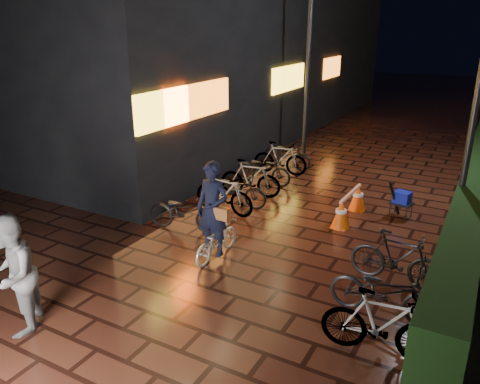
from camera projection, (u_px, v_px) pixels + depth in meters
The scene contains 11 objects.
ground at pixel (264, 269), 9.12m from camera, with size 80.00×80.00×0.00m, color #381911.
hedge at pixel (480, 165), 14.04m from camera, with size 0.70×20.00×1.00m, color black.
bystander_person at pixel (12, 275), 7.01m from camera, with size 0.94×0.73×1.93m, color slate.
storefront_block at pixel (190, 23), 21.36m from camera, with size 12.09×22.00×9.00m.
lamp_post_hedge at pixel (478, 92), 10.03m from camera, with size 0.55×0.19×5.69m.
lamp_post_sf at pixel (308, 68), 15.64m from camera, with size 0.54×0.19×5.64m.
cyclist at pixel (214, 224), 9.30m from camera, with size 0.75×1.44×2.05m.
traffic_barrier at pixel (350, 205), 11.39m from camera, with size 0.47×1.71×0.69m.
cart_assembly at pixel (401, 199), 11.38m from camera, with size 0.62×0.53×0.97m.
parked_bikes_storefront at pixel (250, 177), 13.01m from camera, with size 2.09×6.60×1.03m.
parked_bikes_hedge at pixel (388, 289), 7.52m from camera, with size 1.97×2.75×1.03m.
Camera 1 is at (3.47, -7.29, 4.53)m, focal length 35.00 mm.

